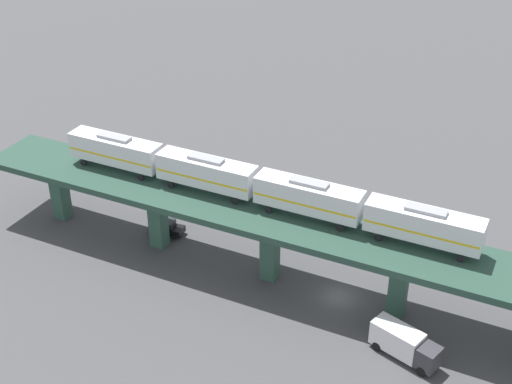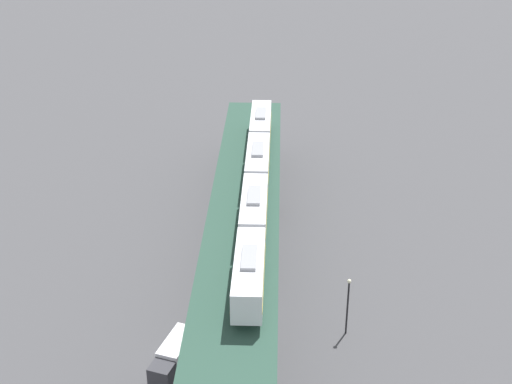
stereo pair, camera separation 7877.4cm
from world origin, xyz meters
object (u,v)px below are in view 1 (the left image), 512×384
Objects in this scene: street_car_black at (167,227)px; delivery_truck at (404,343)px; subway_train at (256,184)px; street_lamp at (393,221)px.

delivery_truck reaches higher than street_car_black.
delivery_truck is at bearing 58.36° from subway_train.
street_car_black is (-3.71, -12.68, -10.19)m from subway_train.
delivery_truck is (14.89, 30.83, 0.82)m from street_car_black.
subway_train is at bearing -64.00° from street_lamp.
street_lamp is at bearing -170.71° from delivery_truck.
subway_train is at bearing -121.64° from delivery_truck.
subway_train reaches higher than street_lamp.
street_car_black is 28.22m from street_lamp.
street_lamp is at bearing 116.00° from subway_train.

